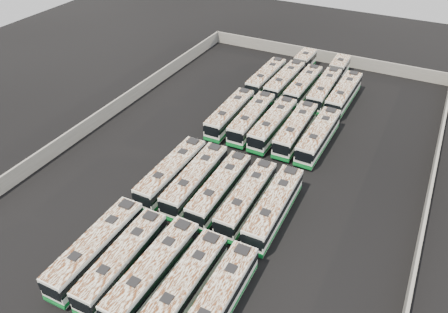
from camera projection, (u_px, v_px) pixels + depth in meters
ground at (240, 164)px, 56.09m from camera, size 140.00×140.00×0.00m
perimeter_wall at (240, 157)px, 55.45m from camera, size 45.20×73.20×2.20m
bus_front_far_left at (97, 248)px, 42.09m from camera, size 2.72×12.16×3.42m
bus_front_left at (123, 260)px, 40.90m from camera, size 2.78×11.80×3.31m
bus_front_center at (153, 271)px, 39.77m from camera, size 2.79×12.15×3.41m
bus_front_right at (184, 286)px, 38.45m from camera, size 2.54×11.92×3.36m
bus_front_far_right at (218, 301)px, 37.28m from camera, size 2.60×11.80×3.32m
bus_midfront_far_left at (172, 173)px, 51.71m from camera, size 2.57×12.03×3.39m
bus_midfront_left at (195, 180)px, 50.65m from camera, size 2.81×12.04×3.38m
bus_midfront_center at (220, 189)px, 49.33m from camera, size 2.58×11.75×3.31m
bus_midfront_right at (247, 198)px, 48.11m from camera, size 2.56×11.69×3.29m
bus_midfront_far_right at (274, 207)px, 46.78m from camera, size 2.71×12.09×3.40m
bus_midback_far_left at (230, 114)px, 63.08m from camera, size 2.63×11.80×3.32m
bus_midback_left at (252, 118)px, 62.01m from camera, size 2.82×11.97×3.36m
bus_midback_center at (273, 124)px, 60.71m from camera, size 2.70×11.98×3.37m
bus_midback_right at (296, 129)px, 59.61m from camera, size 2.64×11.89×3.34m
bus_midback_far_right at (318, 136)px, 58.24m from camera, size 2.77×11.92×3.35m
bus_back_far_left at (266, 78)px, 72.90m from camera, size 2.63×11.63×3.27m
bus_back_left at (292, 74)px, 73.86m from camera, size 2.96×18.46×3.34m
bus_back_center at (303, 86)px, 70.31m from camera, size 2.65×11.74×3.30m
bus_back_right at (329, 82)px, 71.49m from camera, size 2.74×18.37×3.33m
bus_back_far_right at (344, 94)px, 67.95m from camera, size 2.82×12.10×3.40m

